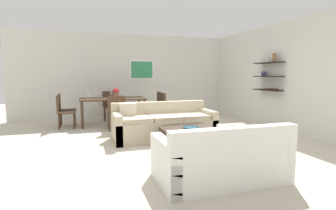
{
  "coord_description": "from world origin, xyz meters",
  "views": [
    {
      "loc": [
        -1.67,
        -5.11,
        1.39
      ],
      "look_at": [
        0.0,
        0.2,
        0.75
      ],
      "focal_mm": 28.02,
      "sensor_mm": 36.0,
      "label": 1
    }
  ],
  "objects_px": {
    "loveseat_white": "(221,159)",
    "dining_chair_foot": "(116,111)",
    "wine_glass_left_near": "(88,95)",
    "sofa_beige": "(163,125)",
    "dining_chair_head": "(110,104)",
    "dining_chair_right_far": "(156,104)",
    "coffee_table": "(193,141)",
    "centerpiece_vase": "(116,93)",
    "dining_table": "(113,101)",
    "dining_chair_left_near": "(63,109)",
    "dining_chair_left_far": "(64,108)",
    "dining_chair_right_near": "(159,106)",
    "wine_glass_head": "(111,93)",
    "decorative_bowl": "(191,129)",
    "wine_glass_right_far": "(135,94)"
  },
  "relations": [
    {
      "from": "wine_glass_right_far",
      "to": "dining_chair_left_far",
      "type": "bearing_deg",
      "value": 177.47
    },
    {
      "from": "dining_chair_right_far",
      "to": "wine_glass_head",
      "type": "height_order",
      "value": "wine_glass_head"
    },
    {
      "from": "dining_chair_left_near",
      "to": "dining_chair_head",
      "type": "xyz_separation_m",
      "value": [
        1.29,
        1.02,
        0.0
      ]
    },
    {
      "from": "centerpiece_vase",
      "to": "dining_chair_right_near",
      "type": "bearing_deg",
      "value": -6.36
    },
    {
      "from": "sofa_beige",
      "to": "decorative_bowl",
      "type": "height_order",
      "value": "sofa_beige"
    },
    {
      "from": "dining_chair_left_far",
      "to": "dining_chair_head",
      "type": "xyz_separation_m",
      "value": [
        1.29,
        0.64,
        0.0
      ]
    },
    {
      "from": "loveseat_white",
      "to": "decorative_bowl",
      "type": "bearing_deg",
      "value": 85.05
    },
    {
      "from": "wine_glass_left_near",
      "to": "wine_glass_head",
      "type": "height_order",
      "value": "wine_glass_left_near"
    },
    {
      "from": "dining_chair_head",
      "to": "wine_glass_head",
      "type": "bearing_deg",
      "value": -90.0
    },
    {
      "from": "loveseat_white",
      "to": "dining_chair_foot",
      "type": "relative_size",
      "value": 1.89
    },
    {
      "from": "loveseat_white",
      "to": "wine_glass_left_near",
      "type": "distance_m",
      "value": 4.64
    },
    {
      "from": "dining_table",
      "to": "wine_glass_head",
      "type": "height_order",
      "value": "wine_glass_head"
    },
    {
      "from": "dining_chair_head",
      "to": "sofa_beige",
      "type": "bearing_deg",
      "value": -72.31
    },
    {
      "from": "coffee_table",
      "to": "centerpiece_vase",
      "type": "height_order",
      "value": "centerpiece_vase"
    },
    {
      "from": "sofa_beige",
      "to": "dining_chair_left_far",
      "type": "relative_size",
      "value": 2.49
    },
    {
      "from": "loveseat_white",
      "to": "centerpiece_vase",
      "type": "xyz_separation_m",
      "value": [
        -0.86,
        4.36,
        0.61
      ]
    },
    {
      "from": "coffee_table",
      "to": "dining_chair_right_near",
      "type": "distance_m",
      "value": 2.89
    },
    {
      "from": "dining_chair_head",
      "to": "dining_chair_right_far",
      "type": "relative_size",
      "value": 1.0
    },
    {
      "from": "dining_chair_left_near",
      "to": "dining_chair_right_far",
      "type": "xyz_separation_m",
      "value": [
        2.58,
        0.38,
        0.0
      ]
    },
    {
      "from": "dining_chair_foot",
      "to": "centerpiece_vase",
      "type": "height_order",
      "value": "centerpiece_vase"
    },
    {
      "from": "dining_table",
      "to": "dining_chair_right_far",
      "type": "xyz_separation_m",
      "value": [
        1.29,
        0.19,
        -0.17
      ]
    },
    {
      "from": "dining_table",
      "to": "dining_chair_foot",
      "type": "xyz_separation_m",
      "value": [
        0.0,
        -0.83,
        -0.17
      ]
    },
    {
      "from": "dining_table",
      "to": "dining_chair_right_far",
      "type": "distance_m",
      "value": 1.32
    },
    {
      "from": "dining_chair_left_near",
      "to": "wine_glass_left_near",
      "type": "height_order",
      "value": "wine_glass_left_near"
    },
    {
      "from": "loveseat_white",
      "to": "coffee_table",
      "type": "relative_size",
      "value": 1.53
    },
    {
      "from": "dining_chair_foot",
      "to": "wine_glass_head",
      "type": "height_order",
      "value": "wine_glass_head"
    },
    {
      "from": "dining_chair_right_far",
      "to": "wine_glass_left_near",
      "type": "relative_size",
      "value": 5.35
    },
    {
      "from": "dining_chair_head",
      "to": "dining_chair_right_near",
      "type": "distance_m",
      "value": 1.65
    },
    {
      "from": "coffee_table",
      "to": "dining_chair_right_near",
      "type": "height_order",
      "value": "dining_chair_right_near"
    },
    {
      "from": "dining_chair_left_far",
      "to": "centerpiece_vase",
      "type": "height_order",
      "value": "centerpiece_vase"
    },
    {
      "from": "dining_table",
      "to": "wine_glass_left_near",
      "type": "bearing_deg",
      "value": -170.95
    },
    {
      "from": "dining_chair_left_near",
      "to": "sofa_beige",
      "type": "bearing_deg",
      "value": -38.94
    },
    {
      "from": "loveseat_white",
      "to": "decorative_bowl",
      "type": "distance_m",
      "value": 1.3
    },
    {
      "from": "decorative_bowl",
      "to": "dining_chair_head",
      "type": "height_order",
      "value": "dining_chair_head"
    },
    {
      "from": "dining_table",
      "to": "dining_chair_left_near",
      "type": "bearing_deg",
      "value": -171.55
    },
    {
      "from": "dining_chair_right_far",
      "to": "dining_chair_right_near",
      "type": "distance_m",
      "value": 0.38
    },
    {
      "from": "dining_chair_right_far",
      "to": "centerpiece_vase",
      "type": "distance_m",
      "value": 1.29
    },
    {
      "from": "sofa_beige",
      "to": "dining_chair_foot",
      "type": "height_order",
      "value": "dining_chair_foot"
    },
    {
      "from": "dining_chair_right_far",
      "to": "dining_chair_foot",
      "type": "xyz_separation_m",
      "value": [
        -1.29,
        -1.02,
        0.0
      ]
    },
    {
      "from": "sofa_beige",
      "to": "decorative_bowl",
      "type": "bearing_deg",
      "value": -81.63
    },
    {
      "from": "wine_glass_left_near",
      "to": "sofa_beige",
      "type": "bearing_deg",
      "value": -49.99
    },
    {
      "from": "loveseat_white",
      "to": "dining_chair_head",
      "type": "bearing_deg",
      "value": 100.24
    },
    {
      "from": "dining_chair_right_far",
      "to": "coffee_table",
      "type": "bearing_deg",
      "value": -92.76
    },
    {
      "from": "sofa_beige",
      "to": "dining_chair_left_far",
      "type": "xyz_separation_m",
      "value": [
        -2.18,
        2.14,
        0.21
      ]
    },
    {
      "from": "coffee_table",
      "to": "dining_chair_left_near",
      "type": "height_order",
      "value": "dining_chair_left_near"
    },
    {
      "from": "dining_chair_foot",
      "to": "wine_glass_right_far",
      "type": "bearing_deg",
      "value": 54.79
    },
    {
      "from": "dining_table",
      "to": "wine_glass_head",
      "type": "xyz_separation_m",
      "value": [
        -0.0,
        0.37,
        0.18
      ]
    },
    {
      "from": "decorative_bowl",
      "to": "dining_chair_foot",
      "type": "bearing_deg",
      "value": 114.83
    },
    {
      "from": "sofa_beige",
      "to": "centerpiece_vase",
      "type": "relative_size",
      "value": 7.57
    },
    {
      "from": "loveseat_white",
      "to": "wine_glass_head",
      "type": "relative_size",
      "value": 10.71
    }
  ]
}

